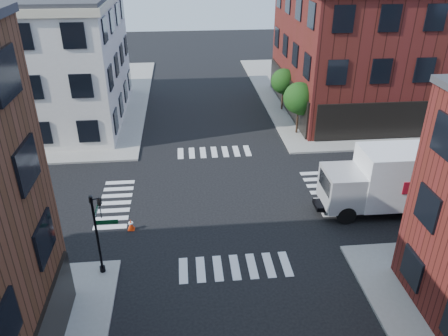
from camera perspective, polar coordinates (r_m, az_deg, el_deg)
ground at (r=29.07m, az=-0.22°, el=-3.87°), size 120.00×120.00×0.00m
sidewalk_ne at (r=53.46m, az=20.80°, el=9.46°), size 30.00×30.00×0.15m
sidewalk_nw at (r=51.60m, az=-26.81°, el=7.65°), size 30.00×30.00×0.15m
building_ne at (r=47.53m, az=23.98°, el=14.24°), size 25.00×16.00×12.00m
tree_near at (r=37.98m, az=9.87°, el=8.78°), size 2.69×2.69×4.49m
tree_far at (r=43.60m, az=7.85°, el=11.00°), size 2.43×2.43×4.07m
signal_pole at (r=22.26m, az=-16.15°, el=-7.31°), size 1.29×1.24×4.60m
box_truck at (r=28.85m, az=21.87°, el=-1.39°), size 9.23×2.95×4.15m
traffic_cone at (r=26.45m, az=-12.06°, el=-7.25°), size 0.40×0.40×0.71m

